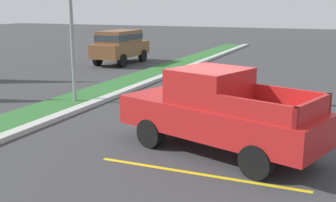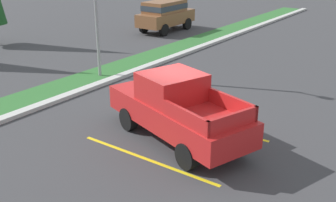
% 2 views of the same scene
% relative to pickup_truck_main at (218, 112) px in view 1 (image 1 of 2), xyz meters
% --- Properties ---
extents(ground_plane, '(120.00, 120.00, 0.00)m').
position_rel_pickup_truck_main_xyz_m(ground_plane, '(0.94, 0.67, -1.04)').
color(ground_plane, '#38383A').
extents(parking_line_near, '(0.12, 4.80, 0.01)m').
position_rel_pickup_truck_main_xyz_m(parking_line_near, '(-1.57, -0.05, -1.04)').
color(parking_line_near, yellow).
rests_on(parking_line_near, ground).
extents(parking_line_far, '(0.12, 4.80, 0.01)m').
position_rel_pickup_truck_main_xyz_m(parking_line_far, '(1.53, -0.05, -1.04)').
color(parking_line_far, yellow).
rests_on(parking_line_far, ground).
extents(curb_strip, '(56.00, 0.40, 0.15)m').
position_rel_pickup_truck_main_xyz_m(curb_strip, '(0.94, 5.67, -0.97)').
color(curb_strip, '#B2B2AD').
rests_on(curb_strip, ground).
extents(grass_median, '(56.00, 1.80, 0.06)m').
position_rel_pickup_truck_main_xyz_m(grass_median, '(0.94, 6.77, -1.01)').
color(grass_median, '#2D662D').
rests_on(grass_median, ground).
extents(pickup_truck_main, '(3.44, 5.55, 2.10)m').
position_rel_pickup_truck_main_xyz_m(pickup_truck_main, '(0.00, 0.00, 0.00)').
color(pickup_truck_main, black).
rests_on(pickup_truck_main, ground).
extents(suv_distant, '(4.60, 1.97, 2.10)m').
position_rel_pickup_truck_main_xyz_m(suv_distant, '(13.48, 10.29, 0.20)').
color(suv_distant, black).
rests_on(suv_distant, ground).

